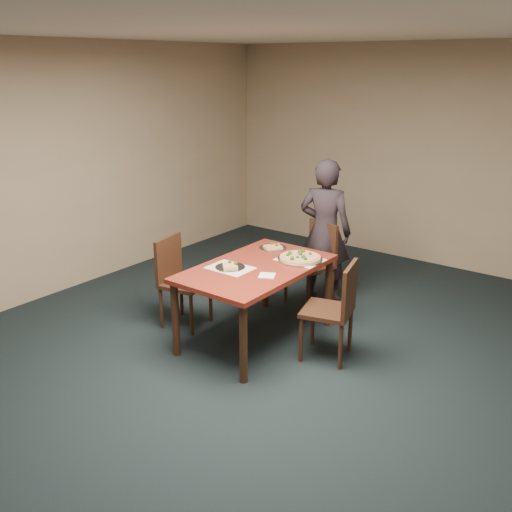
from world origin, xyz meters
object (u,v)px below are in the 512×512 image
Objects in this scene: pizza_pan at (300,257)px; slice_plate_near at (230,267)px; chair_left at (179,276)px; slice_plate_far at (273,247)px; diner at (325,231)px; chair_far at (315,259)px; chair_right at (336,306)px; dining_table at (256,275)px.

pizza_pan is 0.70m from slice_plate_near.
chair_left reaches higher than slice_plate_far.
chair_left is 0.57× the size of diner.
slice_plate_near reaches higher than slice_plate_far.
pizza_pan is (0.25, -0.70, 0.26)m from chair_far.
chair_far is 1.00× the size of chair_right.
pizza_pan is (0.23, 0.40, 0.12)m from dining_table.
chair_right is 0.67m from pizza_pan.
diner is 0.73m from slice_plate_far.
slice_plate_far is (-0.16, -0.57, 0.25)m from chair_far.
chair_left is at bearing -151.15° from pizza_pan.
chair_right is 0.57× the size of diner.
chair_right is at bearing -22.52° from slice_plate_far.
slice_plate_far reaches higher than dining_table.
pizza_pan is at bearing 56.22° from slice_plate_near.
pizza_pan is (-0.56, 0.27, 0.26)m from chair_right.
chair_right is 3.25× the size of slice_plate_near.
chair_right is 1.38m from diner.
chair_far is 3.25× the size of slice_plate_near.
dining_table is 0.47m from pizza_pan.
dining_table is at bearing -87.47° from chair_left.
chair_left is at bearing 47.11° from diner.
slice_plate_far is (-0.18, 0.53, 0.10)m from dining_table.
chair_left is 3.25× the size of slice_plate_near.
slice_plate_near is (-0.16, -0.18, 0.11)m from dining_table.
diner is (0.03, 0.14, 0.28)m from chair_far.
slice_plate_near is at bearing -99.69° from chair_left.
chair_right is (1.62, 0.31, 0.00)m from chair_left.
dining_table is at bearing 77.29° from diner.
slice_plate_far is at bearing 62.40° from diner.
diner reaches higher than slice_plate_far.
dining_table is 1.24m from diner.
chair_left is at bearing -132.17° from slice_plate_far.
diner is at bearing 104.58° from pizza_pan.
dining_table is 5.36× the size of slice_plate_near.
chair_right reaches higher than slice_plate_far.
chair_right is 1.08m from slice_plate_far.
pizza_pan is 1.56× the size of slice_plate_far.
diner is (0.84, 1.42, 0.28)m from chair_left.
chair_far reaches higher than slice_plate_near.
diner is at bearing 83.16° from slice_plate_near.
pizza_pan is at bearing -17.81° from slice_plate_far.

